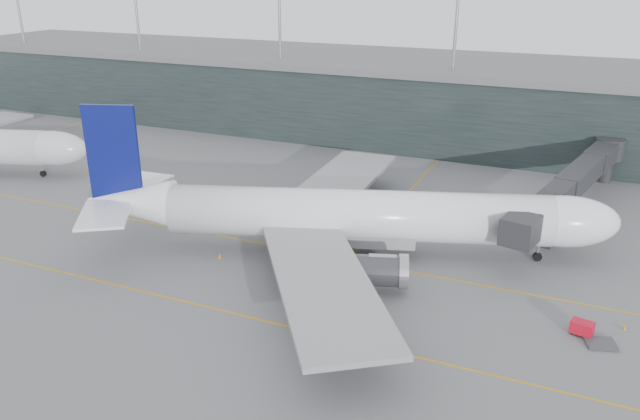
% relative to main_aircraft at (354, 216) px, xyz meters
% --- Properties ---
extents(ground, '(320.00, 320.00, 0.00)m').
position_rel_main_aircraft_xyz_m(ground, '(-4.96, 2.17, -4.98)').
color(ground, '#57565B').
rests_on(ground, ground).
extents(taxiline_a, '(160.00, 0.25, 0.02)m').
position_rel_main_aircraft_xyz_m(taxiline_a, '(-4.96, -1.83, -4.97)').
color(taxiline_a, '#C38912').
rests_on(taxiline_a, ground).
extents(taxiline_b, '(160.00, 0.25, 0.02)m').
position_rel_main_aircraft_xyz_m(taxiline_b, '(-4.96, -17.83, -4.97)').
color(taxiline_b, '#C38912').
rests_on(taxiline_b, ground).
extents(taxiline_lead_main, '(0.25, 60.00, 0.02)m').
position_rel_main_aircraft_xyz_m(taxiline_lead_main, '(0.04, 22.17, -4.97)').
color(taxiline_lead_main, '#C38912').
rests_on(taxiline_lead_main, ground).
extents(taxiline_lead_adj, '(0.25, 60.00, 0.02)m').
position_rel_main_aircraft_xyz_m(taxiline_lead_adj, '(-79.96, 22.17, -4.97)').
color(taxiline_lead_adj, '#C38912').
rests_on(taxiline_lead_adj, ground).
extents(terminal, '(240.00, 36.00, 29.00)m').
position_rel_main_aircraft_xyz_m(terminal, '(-4.96, 60.17, 2.64)').
color(terminal, black).
rests_on(terminal, ground).
extents(main_aircraft, '(61.67, 56.82, 17.75)m').
position_rel_main_aircraft_xyz_m(main_aircraft, '(0.00, 0.00, 0.00)').
color(main_aircraft, white).
rests_on(main_aircraft, ground).
extents(jet_bridge, '(13.74, 46.72, 7.19)m').
position_rel_main_aircraft_xyz_m(jet_bridge, '(22.82, 26.69, 0.40)').
color(jet_bridge, '#26272B').
rests_on(jet_bridge, ground).
extents(gse_cart, '(2.28, 1.71, 1.39)m').
position_rel_main_aircraft_xyz_m(gse_cart, '(26.12, -8.05, -4.21)').
color(gse_cart, '#B80D21').
rests_on(gse_cart, ground).
extents(baggage_dolly, '(3.17, 2.83, 0.27)m').
position_rel_main_aircraft_xyz_m(baggage_dolly, '(27.84, -9.18, -4.82)').
color(baggage_dolly, '#37373C').
rests_on(baggage_dolly, ground).
extents(uld_a, '(2.35, 2.13, 1.76)m').
position_rel_main_aircraft_xyz_m(uld_a, '(-8.54, 11.68, -4.06)').
color(uld_a, '#35353A').
rests_on(uld_a, ground).
extents(uld_b, '(2.37, 1.98, 2.00)m').
position_rel_main_aircraft_xyz_m(uld_b, '(-9.00, 13.96, -3.93)').
color(uld_b, '#35353A').
rests_on(uld_b, ground).
extents(uld_c, '(2.36, 2.04, 1.88)m').
position_rel_main_aircraft_xyz_m(uld_c, '(-5.54, 12.94, -4.00)').
color(uld_c, '#35353A').
rests_on(uld_c, ground).
extents(cone_nose, '(0.39, 0.39, 0.62)m').
position_rel_main_aircraft_xyz_m(cone_nose, '(29.90, -5.49, -4.67)').
color(cone_nose, orange).
rests_on(cone_nose, ground).
extents(cone_wing_stbd, '(0.49, 0.49, 0.77)m').
position_rel_main_aircraft_xyz_m(cone_wing_stbd, '(4.19, -17.73, -4.60)').
color(cone_wing_stbd, '#EE3E0D').
rests_on(cone_wing_stbd, ground).
extents(cone_wing_port, '(0.43, 0.43, 0.68)m').
position_rel_main_aircraft_xyz_m(cone_wing_port, '(6.42, 13.54, -4.64)').
color(cone_wing_port, '#F3420D').
rests_on(cone_wing_port, ground).
extents(cone_tail, '(0.42, 0.42, 0.66)m').
position_rel_main_aircraft_xyz_m(cone_tail, '(-14.22, -7.52, -4.65)').
color(cone_tail, orange).
rests_on(cone_tail, ground).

